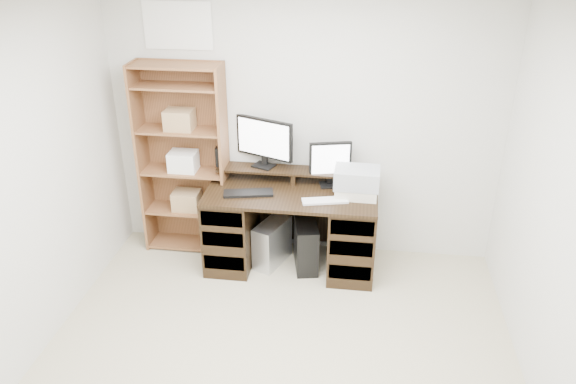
% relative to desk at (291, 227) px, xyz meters
% --- Properties ---
extents(room, '(3.54, 4.04, 2.54)m').
position_rel_desk_xyz_m(room, '(0.06, -1.64, 0.86)').
color(room, '#B5AB8B').
rests_on(room, ground).
extents(desk, '(1.50, 0.70, 0.75)m').
position_rel_desk_xyz_m(desk, '(0.00, 0.00, 0.00)').
color(desk, black).
rests_on(desk, ground).
extents(riser_shelf, '(1.40, 0.22, 0.12)m').
position_rel_desk_xyz_m(riser_shelf, '(-0.00, 0.21, 0.45)').
color(riser_shelf, black).
rests_on(riser_shelf, desk).
extents(monitor_wide, '(0.54, 0.25, 0.45)m').
position_rel_desk_xyz_m(monitor_wide, '(-0.28, 0.25, 0.73)').
color(monitor_wide, black).
rests_on(monitor_wide, riser_shelf).
extents(monitor_small, '(0.37, 0.17, 0.41)m').
position_rel_desk_xyz_m(monitor_small, '(0.32, 0.18, 0.58)').
color(monitor_small, black).
rests_on(monitor_small, desk).
extents(speaker, '(0.08, 0.08, 0.18)m').
position_rel_desk_xyz_m(speaker, '(-0.68, 0.20, 0.57)').
color(speaker, black).
rests_on(speaker, riser_shelf).
extents(keyboard_black, '(0.45, 0.23, 0.02)m').
position_rel_desk_xyz_m(keyboard_black, '(-0.36, -0.10, 0.37)').
color(keyboard_black, black).
rests_on(keyboard_black, desk).
extents(keyboard_white, '(0.40, 0.21, 0.02)m').
position_rel_desk_xyz_m(keyboard_white, '(0.31, -0.15, 0.37)').
color(keyboard_white, silver).
rests_on(keyboard_white, desk).
extents(mouse, '(0.09, 0.06, 0.03)m').
position_rel_desk_xyz_m(mouse, '(0.56, -0.10, 0.38)').
color(mouse, white).
rests_on(mouse, desk).
extents(printer, '(0.36, 0.27, 0.09)m').
position_rel_desk_xyz_m(printer, '(0.56, -0.00, 0.40)').
color(printer, beige).
rests_on(printer, desk).
extents(basket, '(0.39, 0.28, 0.16)m').
position_rel_desk_xyz_m(basket, '(0.56, -0.00, 0.53)').
color(basket, '#A4A9AF').
rests_on(basket, printer).
extents(tower_silver, '(0.33, 0.46, 0.42)m').
position_rel_desk_xyz_m(tower_silver, '(-0.18, 0.00, -0.18)').
color(tower_silver, silver).
rests_on(tower_silver, ground).
extents(tower_black, '(0.28, 0.48, 0.45)m').
position_rel_desk_xyz_m(tower_black, '(0.14, 0.00, -0.16)').
color(tower_black, black).
rests_on(tower_black, ground).
extents(bookshelf, '(0.80, 0.30, 1.80)m').
position_rel_desk_xyz_m(bookshelf, '(-1.02, 0.21, 0.53)').
color(bookshelf, brown).
rests_on(bookshelf, ground).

